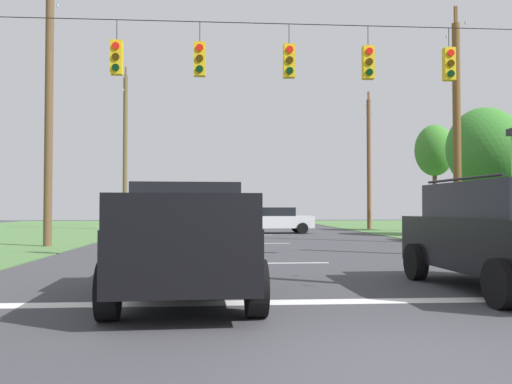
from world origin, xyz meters
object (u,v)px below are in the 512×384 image
at_px(suv_black, 504,233).
at_px(utility_pole_mid_right, 457,130).
at_px(tree_roadside_left, 434,151).
at_px(pickup_truck, 186,240).
at_px(utility_pole_mid_left, 49,99).
at_px(utility_pole_far_left, 125,148).
at_px(utility_pole_far_right, 369,160).
at_px(distant_car_crossing_white, 276,220).
at_px(tree_roadside_far_right, 484,149).
at_px(overhead_signal_span, 281,116).

height_order(suv_black, utility_pole_mid_right, utility_pole_mid_right).
bearing_deg(tree_roadside_left, pickup_truck, -121.17).
bearing_deg(utility_pole_mid_left, suv_black, -45.17).
bearing_deg(utility_pole_far_left, utility_pole_far_right, -2.44).
distance_m(suv_black, tree_roadside_left, 25.14).
xyz_separation_m(distant_car_crossing_white, utility_pole_mid_left, (-9.95, -10.21, 4.95)).
bearing_deg(suv_black, utility_pole_far_right, 78.98).
xyz_separation_m(utility_pole_far_right, utility_pole_mid_left, (-16.94, -15.06, 0.96)).
bearing_deg(utility_pole_far_right, utility_pole_mid_right, -91.26).
bearing_deg(utility_pole_mid_left, distant_car_crossing_white, 45.75).
bearing_deg(utility_pole_mid_right, utility_pole_mid_left, -177.48).
relative_size(utility_pole_far_right, tree_roadside_far_right, 1.42).
xyz_separation_m(utility_pole_mid_right, utility_pole_far_right, (0.32, 14.33, -0.03)).
distance_m(utility_pole_far_left, tree_roadside_left, 20.37).
relative_size(utility_pole_mid_right, utility_pole_mid_left, 0.87).
bearing_deg(utility_pole_far_right, tree_roadside_far_right, -69.40).
distance_m(distant_car_crossing_white, utility_pole_mid_left, 15.09).
bearing_deg(tree_roadside_far_right, tree_roadside_left, 92.75).
xyz_separation_m(suv_black, tree_roadside_left, (8.43, 23.34, 4.01)).
relative_size(suv_black, utility_pole_far_left, 0.44).
bearing_deg(tree_roadside_far_right, utility_pole_mid_right, -126.91).
xyz_separation_m(suv_black, utility_pole_far_right, (5.23, 26.84, 3.72)).
bearing_deg(pickup_truck, utility_pole_mid_left, 116.85).
bearing_deg(utility_pole_mid_left, tree_roadside_far_right, 15.83).
bearing_deg(pickup_truck, utility_pole_far_left, 101.79).
distance_m(utility_pole_far_left, tree_roadside_far_right, 22.55).
bearing_deg(utility_pole_mid_right, suv_black, -111.43).
relative_size(overhead_signal_span, utility_pole_far_left, 1.46).
xyz_separation_m(overhead_signal_span, distant_car_crossing_white, (1.63, 16.38, -3.32)).
bearing_deg(suv_black, pickup_truck, -179.45).
relative_size(utility_pole_mid_left, tree_roadside_far_right, 1.72).
bearing_deg(overhead_signal_span, utility_pole_mid_right, 39.71).
relative_size(utility_pole_far_right, tree_roadside_left, 1.42).
distance_m(distant_car_crossing_white, utility_pole_far_right, 9.40).
bearing_deg(utility_pole_far_left, pickup_truck, -78.21).
relative_size(overhead_signal_span, suv_black, 3.36).
relative_size(distant_car_crossing_white, utility_pole_far_left, 0.39).
xyz_separation_m(suv_black, distant_car_crossing_white, (-1.77, 21.99, -0.27)).
height_order(overhead_signal_span, utility_pole_mid_left, utility_pole_mid_left).
height_order(distant_car_crossing_white, utility_pole_mid_left, utility_pole_mid_left).
height_order(utility_pole_mid_right, tree_roadside_far_right, utility_pole_mid_right).
bearing_deg(distant_car_crossing_white, tree_roadside_far_right, -22.88).
relative_size(utility_pole_mid_right, utility_pole_far_left, 0.91).
xyz_separation_m(pickup_truck, utility_pole_mid_left, (-5.99, 11.84, 4.77)).
bearing_deg(utility_pole_far_right, overhead_signal_span, -112.11).
height_order(suv_black, distant_car_crossing_white, suv_black).
relative_size(pickup_truck, utility_pole_far_right, 0.57).
relative_size(tree_roadside_far_right, tree_roadside_left, 1.00).
bearing_deg(tree_roadside_left, suv_black, -109.87).
bearing_deg(overhead_signal_span, pickup_truck, -112.30).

